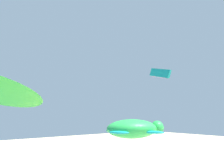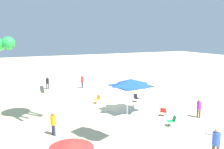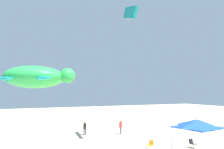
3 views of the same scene
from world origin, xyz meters
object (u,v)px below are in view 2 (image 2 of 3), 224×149
(folding_chair_near_cooler, at_px, (163,111))
(person_near_umbrella, at_px, (53,122))
(folding_chair_right_of_tent, at_px, (136,97))
(person_by_tent, at_px, (47,82))
(folding_chair_left_of_tent, at_px, (97,99))
(beach_umbrella, at_px, (71,144))
(person_watching_sky, at_px, (82,80))
(person_far_stroller, at_px, (199,107))
(folding_chair_facing_ocean, at_px, (172,120))
(person_kite_handler, at_px, (216,141))
(canopy_tent, at_px, (131,83))

(folding_chair_near_cooler, height_order, person_near_umbrella, person_near_umbrella)
(folding_chair_right_of_tent, bearing_deg, person_by_tent, 124.25)
(person_near_umbrella, bearing_deg, folding_chair_right_of_tent, -77.20)
(folding_chair_left_of_tent, bearing_deg, folding_chair_near_cooler, 16.57)
(beach_umbrella, xyz_separation_m, person_watching_sky, (19.10, -6.89, -0.74))
(beach_umbrella, distance_m, folding_chair_right_of_tent, 14.44)
(folding_chair_left_of_tent, height_order, person_far_stroller, person_far_stroller)
(beach_umbrella, bearing_deg, folding_chair_left_of_tent, -27.26)
(person_far_stroller, bearing_deg, beach_umbrella, 116.07)
(folding_chair_near_cooler, relative_size, folding_chair_right_of_tent, 1.00)
(person_by_tent, bearing_deg, folding_chair_near_cooler, -99.75)
(folding_chair_facing_ocean, distance_m, person_watching_sky, 15.88)
(folding_chair_facing_ocean, relative_size, person_kite_handler, 0.44)
(beach_umbrella, distance_m, person_near_umbrella, 5.61)
(canopy_tent, height_order, person_near_umbrella, canopy_tent)
(folding_chair_right_of_tent, xyz_separation_m, person_kite_handler, (-12.14, 2.07, 0.63))
(folding_chair_near_cooler, bearing_deg, person_near_umbrella, 43.18)
(folding_chair_facing_ocean, bearing_deg, person_near_umbrella, -86.00)
(person_far_stroller, bearing_deg, canopy_tent, 58.28)
(person_far_stroller, bearing_deg, person_watching_sky, 27.37)
(folding_chair_near_cooler, distance_m, person_far_stroller, 3.00)
(canopy_tent, relative_size, person_far_stroller, 2.05)
(person_near_umbrella, relative_size, person_far_stroller, 1.03)
(person_by_tent, xyz_separation_m, person_near_umbrella, (-14.87, 2.36, 0.04))
(person_near_umbrella, distance_m, person_far_stroller, 12.02)
(person_kite_handler, bearing_deg, folding_chair_near_cooler, 170.91)
(folding_chair_right_of_tent, xyz_separation_m, person_far_stroller, (-6.49, -2.28, 0.49))
(folding_chair_left_of_tent, xyz_separation_m, person_by_tent, (8.76, 3.38, 0.48))
(person_near_umbrella, xyz_separation_m, person_far_stroller, (-1.61, -11.92, -0.03))
(folding_chair_left_of_tent, xyz_separation_m, folding_chair_facing_ocean, (-8.29, -2.89, 0.00))
(canopy_tent, bearing_deg, person_near_umbrella, 106.23)
(folding_chair_near_cooler, relative_size, person_far_stroller, 0.50)
(person_kite_handler, relative_size, person_near_umbrella, 1.10)
(canopy_tent, height_order, person_kite_handler, canopy_tent)
(folding_chair_right_of_tent, bearing_deg, canopy_tent, -130.98)
(folding_chair_left_of_tent, xyz_separation_m, person_far_stroller, (-7.71, -6.18, 0.49))
(folding_chair_right_of_tent, distance_m, person_near_umbrella, 10.81)
(folding_chair_right_of_tent, relative_size, person_by_tent, 0.50)
(folding_chair_near_cooler, distance_m, folding_chair_right_of_tent, 4.98)
(folding_chair_right_of_tent, distance_m, person_by_tent, 12.36)
(folding_chair_facing_ocean, height_order, person_far_stroller, person_far_stroller)
(folding_chair_right_of_tent, xyz_separation_m, person_watching_sky, (8.68, 3.01, 0.56))
(person_by_tent, relative_size, person_far_stroller, 0.99)
(folding_chair_near_cooler, relative_size, person_near_umbrella, 0.48)
(folding_chair_left_of_tent, height_order, person_near_umbrella, person_near_umbrella)
(person_far_stroller, bearing_deg, folding_chair_near_cooler, 67.39)
(folding_chair_near_cooler, xyz_separation_m, person_by_tent, (14.96, 7.01, 0.48))
(beach_umbrella, height_order, folding_chair_left_of_tent, beach_umbrella)
(canopy_tent, xyz_separation_m, folding_chair_left_of_tent, (3.95, 1.67, -2.26))
(person_by_tent, bearing_deg, beach_umbrella, -132.18)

